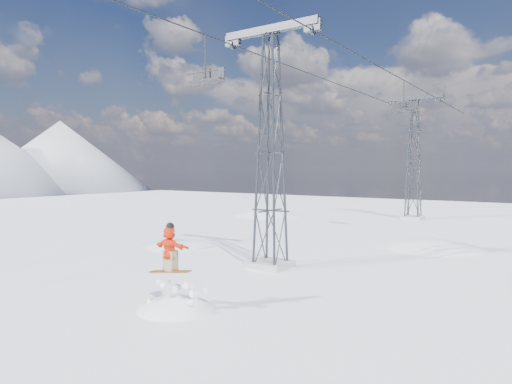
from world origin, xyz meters
TOP-DOWN VIEW (x-y plane):
  - ground at (0.00, 0.00)m, footprint 120.00×120.00m
  - snow_terrain at (-4.77, 21.24)m, footprint 39.00×37.00m
  - lift_tower_near at (0.80, 8.00)m, footprint 5.20×1.80m
  - lift_tower_far at (0.80, 33.00)m, footprint 5.20×1.80m
  - haul_cables at (0.80, 19.50)m, footprint 4.46×51.00m
  - snowboarder_jump at (1.63, 0.73)m, footprint 4.40×4.40m
  - lift_chair_near at (-1.40, 5.94)m, footprint 1.88×0.54m
  - lift_chair_mid at (3.00, 21.93)m, footprint 1.81×0.52m

SIDE VIEW (x-z plane):
  - snow_terrain at x=-4.77m, z-range -20.59..1.41m
  - snowboarder_jump at x=1.63m, z-range -5.11..1.82m
  - ground at x=0.00m, z-range 0.00..0.00m
  - lift_tower_near at x=0.80m, z-range -0.24..11.18m
  - lift_tower_far at x=0.80m, z-range -0.24..11.18m
  - lift_chair_near at x=-1.40m, z-range 7.82..10.15m
  - lift_chair_mid at x=3.00m, z-range 7.94..10.18m
  - haul_cables at x=0.80m, z-range 10.82..10.88m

